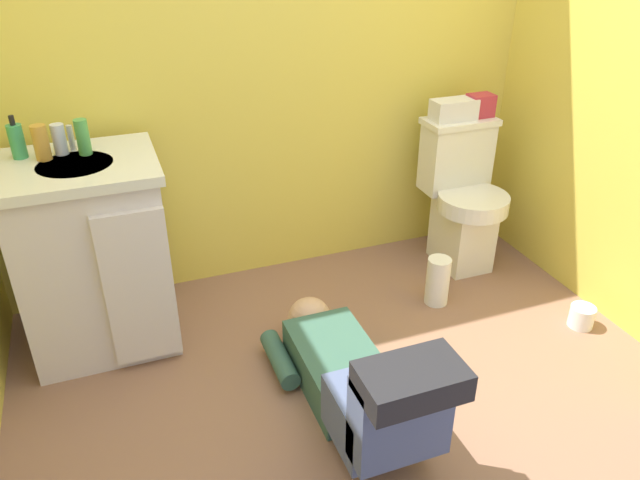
{
  "coord_description": "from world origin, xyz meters",
  "views": [
    {
      "loc": [
        -0.76,
        -1.7,
        1.67
      ],
      "look_at": [
        0.02,
        0.37,
        0.45
      ],
      "focal_mm": 34.26,
      "sensor_mm": 36.0,
      "label": 1
    }
  ],
  "objects_px": {
    "bottle_clear": "(59,139)",
    "toilet_paper_roll": "(582,316)",
    "toiletry_bag": "(480,105)",
    "person_plumber": "(356,380)",
    "bottle_amber": "(41,143)",
    "paper_towel_roll": "(438,281)",
    "tissue_box": "(454,110)",
    "toilet": "(462,197)",
    "bottle_green": "(83,137)",
    "faucet": "(71,138)",
    "vanity_cabinet": "(94,255)",
    "soap_dispenser": "(17,141)"
  },
  "relations": [
    {
      "from": "bottle_amber",
      "to": "tissue_box",
      "type": "bearing_deg",
      "value": 2.08
    },
    {
      "from": "vanity_cabinet",
      "to": "bottle_amber",
      "type": "height_order",
      "value": "bottle_amber"
    },
    {
      "from": "faucet",
      "to": "toilet_paper_roll",
      "type": "height_order",
      "value": "faucet"
    },
    {
      "from": "soap_dispenser",
      "to": "bottle_clear",
      "type": "bearing_deg",
      "value": -5.06
    },
    {
      "from": "paper_towel_roll",
      "to": "toiletry_bag",
      "type": "bearing_deg",
      "value": 45.35
    },
    {
      "from": "paper_towel_roll",
      "to": "toilet_paper_roll",
      "type": "distance_m",
      "value": 0.65
    },
    {
      "from": "bottle_clear",
      "to": "toilet",
      "type": "bearing_deg",
      "value": -1.96
    },
    {
      "from": "vanity_cabinet",
      "to": "bottle_green",
      "type": "distance_m",
      "value": 0.48
    },
    {
      "from": "toiletry_bag",
      "to": "toilet_paper_roll",
      "type": "distance_m",
      "value": 1.11
    },
    {
      "from": "toiletry_bag",
      "to": "person_plumber",
      "type": "bearing_deg",
      "value": -138.01
    },
    {
      "from": "faucet",
      "to": "person_plumber",
      "type": "distance_m",
      "value": 1.44
    },
    {
      "from": "tissue_box",
      "to": "bottle_green",
      "type": "relative_size",
      "value": 1.59
    },
    {
      "from": "toiletry_bag",
      "to": "soap_dispenser",
      "type": "bearing_deg",
      "value": -179.58
    },
    {
      "from": "person_plumber",
      "to": "paper_towel_roll",
      "type": "height_order",
      "value": "person_plumber"
    },
    {
      "from": "paper_towel_roll",
      "to": "toilet_paper_roll",
      "type": "bearing_deg",
      "value": -37.37
    },
    {
      "from": "paper_towel_roll",
      "to": "toilet_paper_roll",
      "type": "xyz_separation_m",
      "value": [
        0.52,
        -0.39,
        -0.07
      ]
    },
    {
      "from": "bottle_amber",
      "to": "bottle_clear",
      "type": "xyz_separation_m",
      "value": [
        0.06,
        0.04,
        -0.01
      ]
    },
    {
      "from": "bottle_clear",
      "to": "toilet_paper_roll",
      "type": "height_order",
      "value": "bottle_clear"
    },
    {
      "from": "faucet",
      "to": "toilet_paper_roll",
      "type": "distance_m",
      "value": 2.3
    },
    {
      "from": "vanity_cabinet",
      "to": "faucet",
      "type": "relative_size",
      "value": 8.2
    },
    {
      "from": "bottle_amber",
      "to": "paper_towel_roll",
      "type": "height_order",
      "value": "bottle_amber"
    },
    {
      "from": "toiletry_bag",
      "to": "faucet",
      "type": "bearing_deg",
      "value": 179.85
    },
    {
      "from": "vanity_cabinet",
      "to": "tissue_box",
      "type": "xyz_separation_m",
      "value": [
        1.73,
        0.14,
        0.38
      ]
    },
    {
      "from": "paper_towel_roll",
      "to": "bottle_clear",
      "type": "bearing_deg",
      "value": 165.91
    },
    {
      "from": "faucet",
      "to": "bottle_green",
      "type": "distance_m",
      "value": 0.08
    },
    {
      "from": "vanity_cabinet",
      "to": "soap_dispenser",
      "type": "height_order",
      "value": "soap_dispenser"
    },
    {
      "from": "tissue_box",
      "to": "toiletry_bag",
      "type": "distance_m",
      "value": 0.15
    },
    {
      "from": "faucet",
      "to": "paper_towel_roll",
      "type": "relative_size",
      "value": 0.42
    },
    {
      "from": "bottle_green",
      "to": "bottle_clear",
      "type": "bearing_deg",
      "value": 159.04
    },
    {
      "from": "toiletry_bag",
      "to": "bottle_green",
      "type": "xyz_separation_m",
      "value": [
        -1.84,
        -0.06,
        0.08
      ]
    },
    {
      "from": "vanity_cabinet",
      "to": "bottle_amber",
      "type": "relative_size",
      "value": 6.1
    },
    {
      "from": "vanity_cabinet",
      "to": "bottle_amber",
      "type": "xyz_separation_m",
      "value": [
        -0.11,
        0.07,
        0.47
      ]
    },
    {
      "from": "toilet",
      "to": "toiletry_bag",
      "type": "relative_size",
      "value": 6.05
    },
    {
      "from": "bottle_amber",
      "to": "paper_towel_roll",
      "type": "bearing_deg",
      "value": -12.23
    },
    {
      "from": "faucet",
      "to": "bottle_green",
      "type": "xyz_separation_m",
      "value": [
        0.04,
        -0.07,
        0.02
      ]
    },
    {
      "from": "tissue_box",
      "to": "bottle_clear",
      "type": "xyz_separation_m",
      "value": [
        -1.78,
        -0.03,
        0.08
      ]
    },
    {
      "from": "toilet",
      "to": "toilet_paper_roll",
      "type": "relative_size",
      "value": 6.82
    },
    {
      "from": "tissue_box",
      "to": "bottle_green",
      "type": "height_order",
      "value": "bottle_green"
    },
    {
      "from": "tissue_box",
      "to": "bottle_amber",
      "type": "distance_m",
      "value": 1.84
    },
    {
      "from": "faucet",
      "to": "toiletry_bag",
      "type": "height_order",
      "value": "faucet"
    },
    {
      "from": "toilet",
      "to": "paper_towel_roll",
      "type": "bearing_deg",
      "value": -133.2
    },
    {
      "from": "soap_dispenser",
      "to": "toilet_paper_roll",
      "type": "xyz_separation_m",
      "value": [
        2.19,
        -0.79,
        -0.84
      ]
    },
    {
      "from": "person_plumber",
      "to": "paper_towel_roll",
      "type": "relative_size",
      "value": 4.49
    },
    {
      "from": "faucet",
      "to": "bottle_clear",
      "type": "xyz_separation_m",
      "value": [
        -0.04,
        -0.03,
        0.01
      ]
    },
    {
      "from": "toiletry_bag",
      "to": "paper_towel_roll",
      "type": "height_order",
      "value": "toiletry_bag"
    },
    {
      "from": "tissue_box",
      "to": "faucet",
      "type": "bearing_deg",
      "value": 179.84
    },
    {
      "from": "tissue_box",
      "to": "bottle_amber",
      "type": "bearing_deg",
      "value": -177.92
    },
    {
      "from": "bottle_amber",
      "to": "bottle_green",
      "type": "height_order",
      "value": "bottle_green"
    },
    {
      "from": "tissue_box",
      "to": "toilet_paper_roll",
      "type": "height_order",
      "value": "tissue_box"
    },
    {
      "from": "toilet",
      "to": "bottle_amber",
      "type": "xyz_separation_m",
      "value": [
        -1.88,
        0.02,
        0.52
      ]
    }
  ]
}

